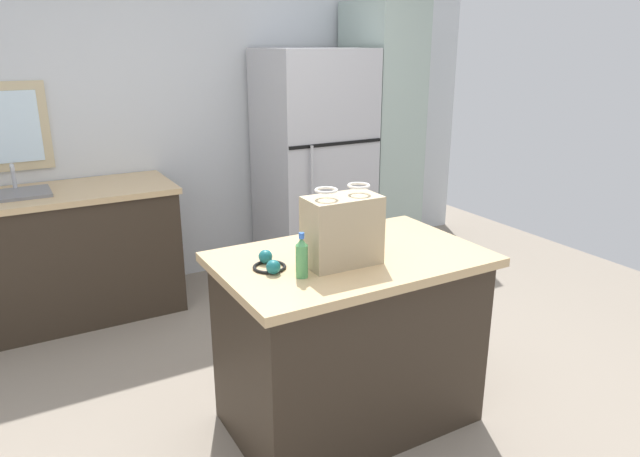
% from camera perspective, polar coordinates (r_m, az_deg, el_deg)
% --- Properties ---
extents(ground, '(6.58, 6.58, 0.00)m').
position_cam_1_polar(ground, '(3.16, 1.82, -18.28)').
color(ground, gray).
extents(back_wall, '(5.49, 0.13, 2.54)m').
position_cam_1_polar(back_wall, '(4.76, -13.46, 10.23)').
color(back_wall, silver).
rests_on(back_wall, ground).
extents(kitchen_island, '(1.26, 0.80, 0.90)m').
position_cam_1_polar(kitchen_island, '(2.94, 2.94, -10.83)').
color(kitchen_island, '#33281E').
rests_on(kitchen_island, ground).
extents(refrigerator, '(0.82, 0.75, 1.82)m').
position_cam_1_polar(refrigerator, '(4.78, -0.65, 6.35)').
color(refrigerator, '#B7B7BC').
rests_on(refrigerator, ground).
extents(tall_cabinet, '(0.46, 0.67, 2.18)m').
position_cam_1_polar(tall_cabinet, '(5.10, 5.90, 9.03)').
color(tall_cabinet, '#9EB2A8').
rests_on(tall_cabinet, ground).
extents(sink_counter, '(1.53, 0.68, 1.10)m').
position_cam_1_polar(sink_counter, '(4.38, -23.88, -2.33)').
color(sink_counter, '#33281E').
rests_on(sink_counter, ground).
extents(shopping_bag, '(0.34, 0.20, 0.36)m').
position_cam_1_polar(shopping_bag, '(2.61, 2.19, -0.15)').
color(shopping_bag, tan).
rests_on(shopping_bag, kitchen_island).
extents(small_box, '(0.14, 0.14, 0.12)m').
position_cam_1_polar(small_box, '(2.90, 0.58, -0.29)').
color(small_box, '#4775B7').
rests_on(small_box, kitchen_island).
extents(bottle, '(0.05, 0.05, 0.20)m').
position_cam_1_polar(bottle, '(2.47, -1.80, -2.89)').
color(bottle, '#4C9956').
rests_on(bottle, kitchen_island).
extents(ear_defenders, '(0.17, 0.20, 0.06)m').
position_cam_1_polar(ear_defenders, '(2.60, -4.98, -3.45)').
color(ear_defenders, black).
rests_on(ear_defenders, kitchen_island).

